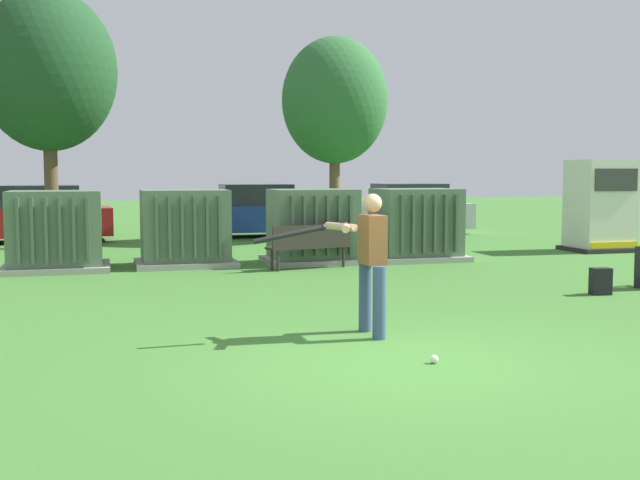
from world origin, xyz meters
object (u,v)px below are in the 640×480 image
at_px(transformer_mid_west, 185,229).
at_px(backpack, 600,282).
at_px(transformer_west, 56,232).
at_px(transformer_mid_east, 313,227).
at_px(park_bench, 310,243).
at_px(transformer_east, 416,225).
at_px(parked_car_rightmost, 406,211).
at_px(batter, 368,256).
at_px(sports_ball, 434,359).
at_px(parked_car_left_of_center, 37,216).
at_px(parked_car_right_of_center, 252,212).
at_px(generator_enclosure, 600,206).

height_order(transformer_mid_west, backpack, transformer_mid_west).
relative_size(transformer_west, transformer_mid_east, 1.00).
bearing_deg(park_bench, backpack, -50.68).
distance_m(transformer_east, parked_car_rightmost, 7.40).
xyz_separation_m(batter, sports_ball, (0.21, -1.51, -0.93)).
relative_size(parked_car_left_of_center, parked_car_rightmost, 1.02).
height_order(transformer_mid_east, sports_ball, transformer_mid_east).
relative_size(transformer_west, parked_car_right_of_center, 0.50).
height_order(transformer_mid_east, parked_car_left_of_center, same).
xyz_separation_m(transformer_mid_east, parked_car_left_of_center, (-6.27, 6.96, -0.04)).
bearing_deg(transformer_mid_east, generator_enclosure, 3.95).
bearing_deg(generator_enclosure, parked_car_rightmost, 113.13).
relative_size(transformer_mid_west, park_bench, 1.14).
height_order(transformer_mid_west, batter, batter).
bearing_deg(transformer_west, transformer_mid_west, 2.61).
xyz_separation_m(transformer_mid_east, park_bench, (-0.34, -1.04, -0.25)).
bearing_deg(transformer_mid_east, transformer_mid_west, 175.30).
relative_size(transformer_mid_west, parked_car_rightmost, 0.50).
bearing_deg(sports_ball, parked_car_right_of_center, 86.04).
distance_m(transformer_mid_east, parked_car_rightmost, 8.48).
relative_size(transformer_west, parked_car_rightmost, 0.50).
xyz_separation_m(batter, backpack, (4.71, 1.98, -0.76)).
relative_size(generator_enclosure, backpack, 5.23).
bearing_deg(parked_car_rightmost, transformer_mid_west, -139.32).
bearing_deg(transformer_east, transformer_mid_west, 176.64).
height_order(transformer_mid_west, sports_ball, transformer_mid_west).
bearing_deg(transformer_east, generator_enclosure, 6.58).
distance_m(batter, parked_car_right_of_center, 14.75).
bearing_deg(parked_car_left_of_center, generator_enclosure, -24.77).
bearing_deg(parked_car_right_of_center, generator_enclosure, -40.70).
height_order(transformer_west, parked_car_rightmost, same).
xyz_separation_m(transformer_west, parked_car_left_of_center, (-0.89, 6.85, -0.04)).
height_order(transformer_mid_east, transformer_east, same).
distance_m(parked_car_left_of_center, parked_car_right_of_center, 6.27).
bearing_deg(sports_ball, park_bench, 84.40).
relative_size(transformer_mid_west, batter, 1.21).
bearing_deg(transformer_mid_east, backpack, -58.81).
distance_m(transformer_west, transformer_mid_east, 5.38).
bearing_deg(batter, transformer_east, 63.34).
xyz_separation_m(transformer_mid_west, backpack, (6.13, -5.79, -0.57)).
bearing_deg(backpack, transformer_mid_east, 121.19).
distance_m(transformer_east, sports_ball, 9.68).
relative_size(transformer_east, parked_car_right_of_center, 0.50).
height_order(generator_enclosure, parked_car_rightmost, generator_enclosure).
distance_m(transformer_west, sports_ball, 10.13).
bearing_deg(generator_enclosure, transformer_mid_east, -176.05).
bearing_deg(transformer_west, batter, -62.20).
bearing_deg(sports_ball, backpack, 37.87).
xyz_separation_m(sports_ball, parked_car_rightmost, (6.09, 15.93, 0.71)).
height_order(sports_ball, backpack, backpack).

